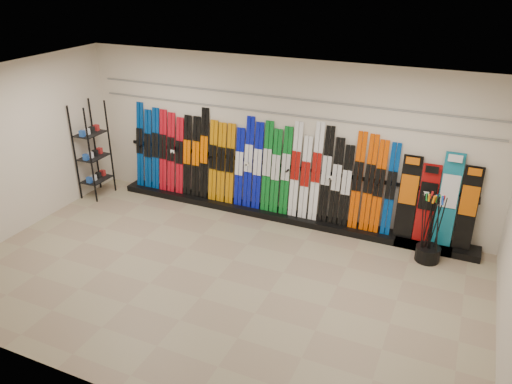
% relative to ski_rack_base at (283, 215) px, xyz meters
% --- Properties ---
extents(floor, '(8.00, 8.00, 0.00)m').
position_rel_ski_rack_base_xyz_m(floor, '(-0.22, -2.28, -0.06)').
color(floor, gray).
rests_on(floor, ground).
extents(back_wall, '(8.00, 0.00, 8.00)m').
position_rel_ski_rack_base_xyz_m(back_wall, '(-0.22, 0.22, 1.44)').
color(back_wall, beige).
rests_on(back_wall, floor).
extents(left_wall, '(0.00, 5.00, 5.00)m').
position_rel_ski_rack_base_xyz_m(left_wall, '(-4.22, -2.28, 1.44)').
color(left_wall, beige).
rests_on(left_wall, floor).
extents(ceiling, '(8.00, 8.00, 0.00)m').
position_rel_ski_rack_base_xyz_m(ceiling, '(-0.22, -2.28, 2.94)').
color(ceiling, silver).
rests_on(ceiling, back_wall).
extents(ski_rack_base, '(8.00, 0.40, 0.12)m').
position_rel_ski_rack_base_xyz_m(ski_rack_base, '(0.00, 0.00, 0.00)').
color(ski_rack_base, black).
rests_on(ski_rack_base, floor).
extents(skis, '(5.38, 0.28, 1.82)m').
position_rel_ski_rack_base_xyz_m(skis, '(-0.67, 0.07, 0.89)').
color(skis, navy).
rests_on(skis, ski_rack_base).
extents(snowboards, '(1.27, 0.25, 1.60)m').
position_rel_ski_rack_base_xyz_m(snowboards, '(2.70, 0.07, 0.79)').
color(snowboards, black).
rests_on(snowboards, ski_rack_base).
extents(accessory_rack, '(0.40, 0.60, 1.98)m').
position_rel_ski_rack_base_xyz_m(accessory_rack, '(-3.97, -0.58, 0.93)').
color(accessory_rack, black).
rests_on(accessory_rack, floor).
extents(pole_bin, '(0.40, 0.40, 0.25)m').
position_rel_ski_rack_base_xyz_m(pole_bin, '(2.71, -0.42, 0.07)').
color(pole_bin, black).
rests_on(pole_bin, floor).
extents(ski_poles, '(0.38, 0.29, 1.18)m').
position_rel_ski_rack_base_xyz_m(ski_poles, '(2.70, -0.45, 0.55)').
color(ski_poles, black).
rests_on(ski_poles, pole_bin).
extents(slatwall_rail_0, '(7.60, 0.02, 0.03)m').
position_rel_ski_rack_base_xyz_m(slatwall_rail_0, '(-0.22, 0.20, 1.94)').
color(slatwall_rail_0, gray).
rests_on(slatwall_rail_0, back_wall).
extents(slatwall_rail_1, '(7.60, 0.02, 0.03)m').
position_rel_ski_rack_base_xyz_m(slatwall_rail_1, '(-0.22, 0.20, 2.24)').
color(slatwall_rail_1, gray).
rests_on(slatwall_rail_1, back_wall).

